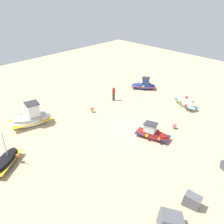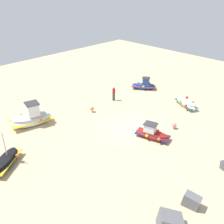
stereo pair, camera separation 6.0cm
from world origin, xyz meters
name	(u,v)px [view 1 (the left image)]	position (x,y,z in m)	size (l,w,h in m)	color
ground_plane	(130,129)	(0.00, 0.00, 0.00)	(54.73, 54.73, 0.00)	#C6B289
fishing_boat_0	(152,133)	(-0.28, 2.28, 0.47)	(1.89, 3.31, 1.43)	maroon
fishing_boat_1	(186,103)	(-7.87, 1.16, 0.38)	(2.22, 3.24, 0.79)	white
fishing_boat_2	(32,118)	(5.98, -7.24, 0.71)	(4.23, 2.57, 2.27)	white
fishing_boat_3	(144,85)	(-8.57, -5.24, 0.46)	(2.74, 3.17, 1.55)	#2D4C9E
fishing_boat_4	(5,162)	(10.49, -3.15, 0.41)	(3.36, 2.93, 2.79)	black
person_walking	(114,93)	(-3.40, -5.51, 0.97)	(0.32, 0.32, 1.68)	#2D2D38
mooring_buoy_0	(174,125)	(-2.99, 2.81, 0.36)	(0.44, 0.44, 0.58)	#3F3F42
mooring_buoy_1	(92,109)	(0.24, -5.11, 0.38)	(0.41, 0.41, 0.59)	#3F3F42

